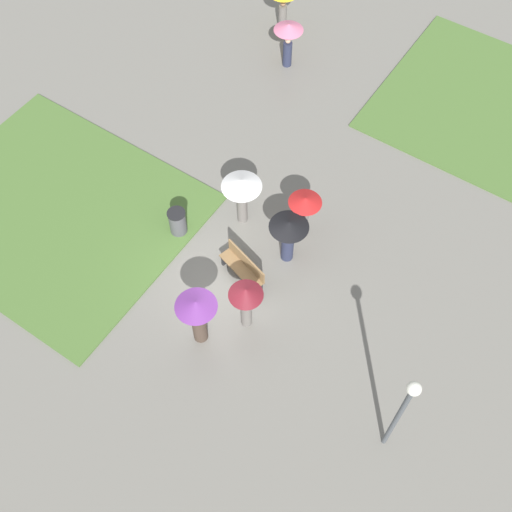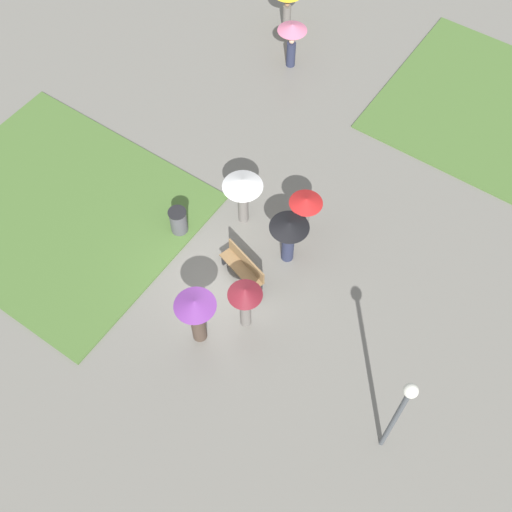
{
  "view_description": "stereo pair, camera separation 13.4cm",
  "coord_description": "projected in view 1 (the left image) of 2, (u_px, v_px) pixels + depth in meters",
  "views": [
    {
      "loc": [
        5.97,
        -7.12,
        15.97
      ],
      "look_at": [
        0.74,
        0.69,
        1.11
      ],
      "focal_mm": 45.0,
      "sensor_mm": 36.0,
      "label": 1
    },
    {
      "loc": [
        6.09,
        -7.05,
        15.97
      ],
      "look_at": [
        0.74,
        0.69,
        1.11
      ],
      "focal_mm": 45.0,
      "sensor_mm": 36.0,
      "label": 2
    }
  ],
  "objects": [
    {
      "name": "crowd_person_purple",
      "position": [
        197.0,
        314.0,
        16.36
      ],
      "size": [
        1.1,
        1.1,
        1.98
      ],
      "rotation": [
        0.0,
        0.0,
        1.48
      ],
      "color": "#47382D",
      "rests_on": "ground_plane"
    },
    {
      "name": "park_bench",
      "position": [
        243.0,
        267.0,
        18.16
      ],
      "size": [
        1.6,
        0.83,
        0.9
      ],
      "rotation": [
        0.0,
        0.0,
        -0.28
      ],
      "color": "brown",
      "rests_on": "ground_plane"
    },
    {
      "name": "crowd_person_black",
      "position": [
        289.0,
        232.0,
        17.82
      ],
      "size": [
        1.13,
        1.13,
        1.75
      ],
      "rotation": [
        0.0,
        0.0,
        3.91
      ],
      "color": "#282D47",
      "rests_on": "ground_plane"
    },
    {
      "name": "crowd_person_maroon",
      "position": [
        246.0,
        299.0,
        16.61
      ],
      "size": [
        0.92,
        0.92,
        1.83
      ],
      "rotation": [
        0.0,
        0.0,
        2.93
      ],
      "color": "slate",
      "rests_on": "ground_plane"
    },
    {
      "name": "crowd_person_red",
      "position": [
        304.0,
        208.0,
        18.24
      ],
      "size": [
        0.96,
        0.96,
        1.76
      ],
      "rotation": [
        0.0,
        0.0,
        5.2
      ],
      "color": "slate",
      "rests_on": "ground_plane"
    },
    {
      "name": "ground_plane",
      "position": [
        221.0,
        281.0,
        18.44
      ],
      "size": [
        90.0,
        90.0,
        0.0
      ],
      "primitive_type": "plane",
      "color": "slate"
    },
    {
      "name": "lone_walker_near_lawn",
      "position": [
        288.0,
        35.0,
        22.22
      ],
      "size": [
        1.04,
        1.04,
        1.75
      ],
      "rotation": [
        0.0,
        0.0,
        4.53
      ],
      "color": "#282D47",
      "rests_on": "ground_plane"
    },
    {
      "name": "crowd_person_white",
      "position": [
        242.0,
        189.0,
        18.36
      ],
      "size": [
        1.18,
        1.18,
        1.89
      ],
      "rotation": [
        0.0,
        0.0,
        2.75
      ],
      "color": "slate",
      "rests_on": "ground_plane"
    },
    {
      "name": "trash_bin",
      "position": [
        178.0,
        222.0,
        18.98
      ],
      "size": [
        0.55,
        0.55,
        0.94
      ],
      "color": "#4C4C51",
      "rests_on": "ground_plane"
    },
    {
      "name": "lawn_patch_far",
      "position": [
        496.0,
        110.0,
        22.05
      ],
      "size": [
        7.72,
        6.92,
        0.06
      ],
      "color": "#4C7033",
      "rests_on": "ground_plane"
    },
    {
      "name": "lamp_post",
      "position": [
        403.0,
        408.0,
        13.87
      ],
      "size": [
        0.32,
        0.32,
        3.81
      ],
      "color": "#474C51",
      "rests_on": "ground_plane"
    },
    {
      "name": "lawn_patch_near",
      "position": [
        56.0,
        212.0,
        19.73
      ],
      "size": [
        8.13,
        6.84,
        0.06
      ],
      "color": "#4C7033",
      "rests_on": "ground_plane"
    }
  ]
}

